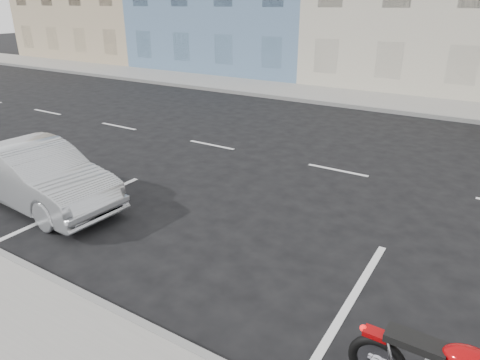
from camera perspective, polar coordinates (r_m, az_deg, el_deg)
The scene contains 5 objects.
ground at distance 10.93m, azimuth 22.75°, elevation -0.82°, with size 120.00×120.00×0.00m, color black.
sidewalk_far at distance 20.20m, azimuth 13.40°, elevation 10.75°, with size 80.00×3.40×0.15m, color gray.
curb_near at distance 8.06m, azimuth -27.96°, elevation -9.61°, with size 80.00×0.12×0.16m, color gray.
curb_far at distance 18.63m, azimuth 11.62°, elevation 9.95°, with size 80.00×0.12×0.16m, color gray.
sedan_silver at distance 9.91m, azimuth -25.31°, elevation 0.57°, with size 1.41×4.03×1.33m, color #ADB1B5.
Camera 1 is at (1.32, -10.08, 4.02)m, focal length 32.00 mm.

